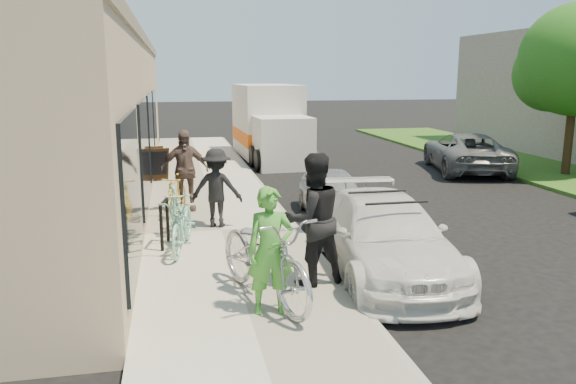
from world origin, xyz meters
TOP-DOWN VIEW (x-y plane):
  - ground at (0.00, 0.00)m, footprint 120.00×120.00m
  - sidewalk at (-2.00, 3.00)m, footprint 3.00×34.00m
  - curb at (-0.45, 3.00)m, footprint 0.12×34.00m
  - storefront at (-5.24, 7.99)m, footprint 3.60×20.00m
  - bike_rack at (-3.10, 2.12)m, footprint 0.16×0.60m
  - sandwich_board at (-3.37, 8.74)m, footprint 0.75×0.76m
  - sedan_white at (0.44, 0.37)m, footprint 2.14×4.51m
  - sedan_silver at (0.63, 4.07)m, footprint 1.65×3.39m
  - moving_truck at (0.78, 13.32)m, footprint 2.33×5.81m
  - far_car_gray at (6.79, 9.24)m, footprint 3.24×5.06m
  - median_tree at (9.35, 7.61)m, footprint 3.45×3.45m
  - tandem_bike at (-1.72, -0.70)m, footprint 1.60×2.55m
  - woman_rider at (-1.71, -1.11)m, footprint 0.62×0.41m
  - man_standing at (-0.91, -0.19)m, footprint 1.11×0.95m
  - cruiser_bike_a at (-2.89, 2.52)m, footprint 0.67×1.69m
  - cruiser_bike_b at (-2.78, 1.86)m, footprint 0.96×1.92m
  - cruiser_bike_c at (-2.87, 4.56)m, footprint 0.87×1.56m
  - bystander_a at (-2.05, 3.31)m, footprint 1.17×0.86m
  - bystander_b at (-2.66, 4.86)m, footprint 1.12×0.52m

SIDE VIEW (x-z plane):
  - ground at x=0.00m, z-range 0.00..0.00m
  - curb at x=-0.45m, z-range 0.00..0.13m
  - sidewalk at x=-2.00m, z-range 0.00..0.15m
  - sedan_silver at x=0.63m, z-range 0.00..1.12m
  - cruiser_bike_c at x=-2.87m, z-range 0.15..1.05m
  - cruiser_bike_b at x=-2.78m, z-range 0.15..1.11m
  - sedan_white at x=0.44m, z-range -0.02..1.29m
  - cruiser_bike_a at x=-2.89m, z-range 0.15..1.14m
  - sandwich_board at x=-3.37m, z-range 0.16..1.14m
  - far_car_gray at x=6.79m, z-range 0.00..1.30m
  - bike_rack at x=-3.10m, z-range 0.24..1.09m
  - tandem_bike at x=-1.72m, z-range 0.15..1.41m
  - bystander_a at x=-2.05m, z-range 0.15..1.76m
  - woman_rider at x=-1.71m, z-range 0.15..1.83m
  - bystander_b at x=-2.66m, z-range 0.15..2.01m
  - man_standing at x=-0.91m, z-range 0.15..2.12m
  - moving_truck at x=0.78m, z-range -0.16..2.66m
  - storefront at x=-5.24m, z-range 0.01..4.24m
  - median_tree at x=9.35m, z-range 0.87..6.16m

